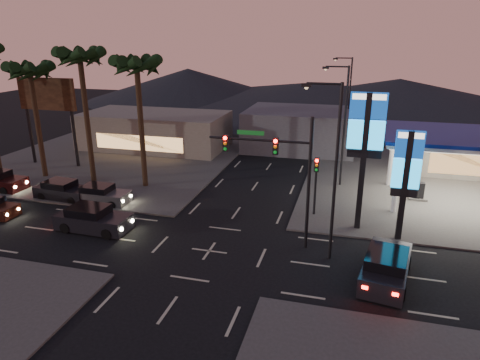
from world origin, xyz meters
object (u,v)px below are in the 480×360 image
(pylon_sign_tall, at_px, (366,135))
(car_lane_b_front, at_px, (101,195))
(gas_station, at_px, (470,139))
(traffic_signal_mast, at_px, (280,163))
(car_lane_b_mid, at_px, (63,190))
(suv_station, at_px, (386,267))
(pylon_sign_short, at_px, (407,169))
(car_lane_a_front, at_px, (93,219))

(pylon_sign_tall, height_order, car_lane_b_front, pylon_sign_tall)
(gas_station, bearing_deg, pylon_sign_tall, -139.09)
(traffic_signal_mast, bearing_deg, car_lane_b_front, 167.53)
(car_lane_b_mid, bearing_deg, traffic_signal_mast, -10.34)
(gas_station, height_order, suv_station, gas_station)
(suv_station, bearing_deg, car_lane_b_mid, 166.25)
(gas_station, height_order, pylon_sign_short, pylon_sign_short)
(pylon_sign_short, distance_m, car_lane_b_mid, 25.24)
(gas_station, distance_m, traffic_signal_mast, 15.82)
(car_lane_a_front, distance_m, car_lane_b_front, 4.85)
(car_lane_b_front, bearing_deg, traffic_signal_mast, -12.47)
(traffic_signal_mast, relative_size, car_lane_b_front, 1.80)
(pylon_sign_tall, relative_size, traffic_signal_mast, 1.12)
(pylon_sign_tall, distance_m, car_lane_b_mid, 23.13)
(traffic_signal_mast, distance_m, car_lane_a_front, 12.96)
(car_lane_a_front, bearing_deg, pylon_sign_tall, 15.54)
(gas_station, xyz_separation_m, car_lane_a_front, (-24.36, -11.19, -4.32))
(pylon_sign_short, bearing_deg, suv_station, -101.17)
(car_lane_a_front, height_order, car_lane_b_mid, car_lane_a_front)
(pylon_sign_short, height_order, suv_station, pylon_sign_short)
(gas_station, xyz_separation_m, pylon_sign_short, (-5.00, -7.50, -0.42))
(car_lane_b_mid, bearing_deg, car_lane_a_front, -38.36)
(car_lane_b_mid, bearing_deg, gas_station, 12.78)
(traffic_signal_mast, distance_m, car_lane_b_front, 15.32)
(traffic_signal_mast, bearing_deg, gas_station, 39.28)
(traffic_signal_mast, height_order, car_lane_b_mid, traffic_signal_mast)
(car_lane_b_mid, xyz_separation_m, suv_station, (23.90, -5.85, 0.11))
(suv_station, bearing_deg, pylon_sign_short, 78.83)
(car_lane_a_front, bearing_deg, gas_station, 24.67)
(pylon_sign_short, bearing_deg, car_lane_b_front, 178.28)
(traffic_signal_mast, bearing_deg, pylon_sign_short, 19.13)
(pylon_sign_tall, relative_size, pylon_sign_short, 1.29)
(pylon_sign_tall, relative_size, car_lane_b_mid, 1.94)
(gas_station, distance_m, pylon_sign_short, 9.02)
(pylon_sign_tall, xyz_separation_m, car_lane_b_mid, (-22.41, -0.29, -5.71))
(car_lane_b_front, height_order, suv_station, suv_station)
(pylon_sign_short, relative_size, car_lane_b_front, 1.57)
(gas_station, relative_size, traffic_signal_mast, 1.53)
(car_lane_b_front, bearing_deg, gas_station, 14.49)
(gas_station, height_order, pylon_sign_tall, pylon_sign_tall)
(pylon_sign_tall, height_order, suv_station, pylon_sign_tall)
(pylon_sign_tall, height_order, traffic_signal_mast, pylon_sign_tall)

